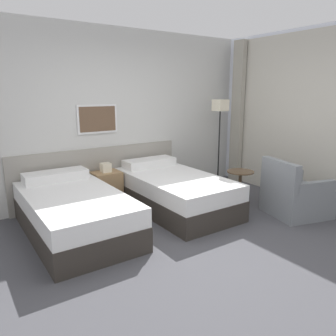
# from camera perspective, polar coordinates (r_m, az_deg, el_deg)

# --- Properties ---
(ground_plane) EXTENTS (16.00, 16.00, 0.00)m
(ground_plane) POSITION_cam_1_polar(r_m,az_deg,el_deg) (3.86, 6.02, -13.61)
(ground_plane) COLOR #47474C
(wall_headboard) EXTENTS (10.00, 0.10, 2.70)m
(wall_headboard) POSITION_cam_1_polar(r_m,az_deg,el_deg) (5.36, -9.56, 8.37)
(wall_headboard) COLOR silver
(wall_headboard) RESTS_ON ground_plane
(bed_near_door) EXTENTS (1.07, 1.94, 0.65)m
(bed_near_door) POSITION_cam_1_polar(r_m,az_deg,el_deg) (4.27, -16.03, -7.44)
(bed_near_door) COLOR #332D28
(bed_near_door) RESTS_ON ground_plane
(bed_near_window) EXTENTS (1.07, 1.94, 0.65)m
(bed_near_window) POSITION_cam_1_polar(r_m,az_deg,el_deg) (4.92, 1.11, -4.13)
(bed_near_window) COLOR #332D28
(bed_near_window) RESTS_ON ground_plane
(nightstand) EXTENTS (0.42, 0.35, 0.67)m
(nightstand) POSITION_cam_1_polar(r_m,az_deg,el_deg) (5.18, -10.63, -3.39)
(nightstand) COLOR #9E7A51
(nightstand) RESTS_ON ground_plane
(floor_lamp) EXTENTS (0.24, 0.24, 1.59)m
(floor_lamp) POSITION_cam_1_polar(r_m,az_deg,el_deg) (5.90, 9.04, 8.85)
(floor_lamp) COLOR black
(floor_lamp) RESTS_ON ground_plane
(side_table) EXTENTS (0.41, 0.41, 0.56)m
(side_table) POSITION_cam_1_polar(r_m,az_deg,el_deg) (5.11, 12.44, -2.41)
(side_table) COLOR brown
(side_table) RESTS_ON ground_plane
(armchair) EXTENTS (0.92, 0.89, 0.81)m
(armchair) POSITION_cam_1_polar(r_m,az_deg,el_deg) (5.04, 21.22, -4.70)
(armchair) COLOR gray
(armchair) RESTS_ON ground_plane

